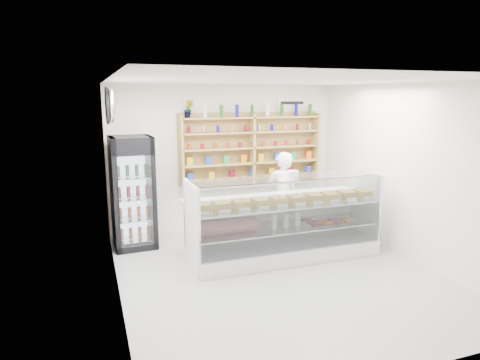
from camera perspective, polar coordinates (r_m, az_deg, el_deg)
name	(u,v)px	position (r m, az deg, el deg)	size (l,w,h in m)	color
room	(279,182)	(6.08, 5.24, -0.21)	(5.00, 5.00, 5.00)	#ACACB1
display_counter	(284,236)	(7.03, 5.84, -7.37)	(3.09, 0.92, 1.34)	white
shop_worker	(282,196)	(7.76, 5.63, -2.17)	(0.59, 0.39, 1.62)	white
drinks_cooler	(133,192)	(7.54, -14.10, -1.62)	(0.72, 0.71, 1.93)	black
wall_shelving	(252,148)	(8.37, 1.63, 4.33)	(2.84, 0.28, 1.33)	tan
potted_plant	(189,109)	(7.95, -6.88, 9.41)	(0.18, 0.14, 0.33)	#1E6626
security_mirror	(111,106)	(6.61, -16.86, 9.45)	(0.15, 0.50, 0.50)	silver
wall_sign	(292,103)	(8.80, 6.91, 10.18)	(0.62, 0.03, 0.20)	white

